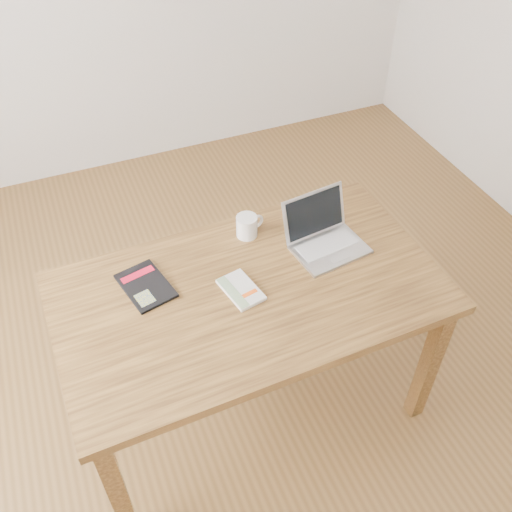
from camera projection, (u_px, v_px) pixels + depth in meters
name	position (u px, v px, depth m)	size (l,w,h in m)	color
room	(218.00, 131.00, 1.78)	(4.04, 4.04, 2.70)	brown
desk	(250.00, 305.00, 2.18)	(1.45, 0.86, 0.75)	brown
white_guidebook	(241.00, 290.00, 2.10)	(0.14, 0.20, 0.02)	silver
black_guidebook	(146.00, 286.00, 2.12)	(0.20, 0.26, 0.01)	black
laptop	(324.00, 236.00, 2.27)	(0.31, 0.29, 0.19)	silver
coffee_mug	(247.00, 226.00, 2.30)	(0.12, 0.09, 0.09)	white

